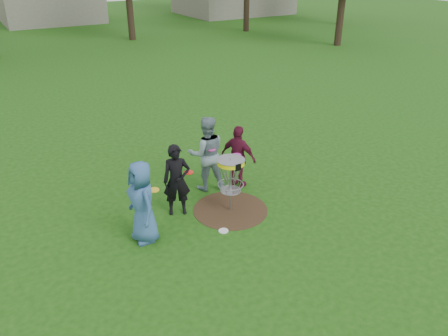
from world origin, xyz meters
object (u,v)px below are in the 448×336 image
player_black (177,180)px  disc_golf_basket (231,172)px  player_blue (142,202)px  player_grey (207,154)px  player_maroon (238,157)px

player_black → disc_golf_basket: (1.13, -0.54, 0.15)m
player_blue → player_grey: bearing=117.9°
player_grey → player_maroon: size_ratio=1.17×
player_maroon → disc_golf_basket: player_maroon is taller
player_blue → player_black: size_ratio=1.06×
player_maroon → disc_golf_basket: (-0.80, -0.91, 0.17)m
player_maroon → disc_golf_basket: bearing=111.5°
player_grey → player_maroon: player_grey is taller
disc_golf_basket → player_blue: bearing=-178.5°
player_grey → player_maroon: (0.74, -0.35, -0.14)m
player_grey → disc_golf_basket: size_ratio=1.43×
player_blue → player_maroon: 3.15m
player_maroon → disc_golf_basket: size_ratio=1.23×
player_black → player_grey: (1.19, 0.72, 0.12)m
player_black → player_grey: bearing=52.6°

